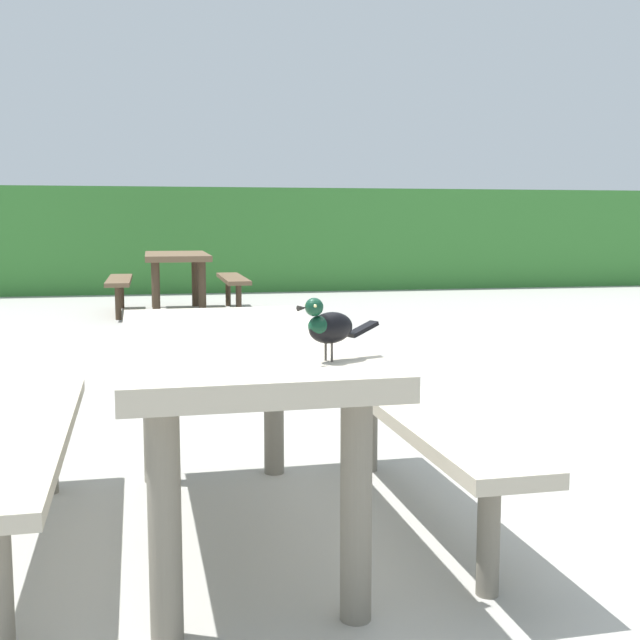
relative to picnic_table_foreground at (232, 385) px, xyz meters
name	(u,v)px	position (x,y,z in m)	size (l,w,h in m)	color
ground_plane	(316,526)	(0.31, 0.03, -0.56)	(60.00, 60.00, 0.00)	#A3A099
hedge_wall	(185,239)	(0.31, 10.91, 0.28)	(28.00, 1.59, 1.67)	#387A33
picnic_table_foreground	(232,385)	(0.00, 0.00, 0.00)	(1.71, 1.81, 0.74)	#B2A893
bird_grackle	(328,326)	(0.21, -0.62, 0.29)	(0.27, 0.16, 0.18)	black
picnic_table_mid_left	(177,268)	(0.05, 7.45, 0.00)	(1.69, 1.80, 0.74)	brown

